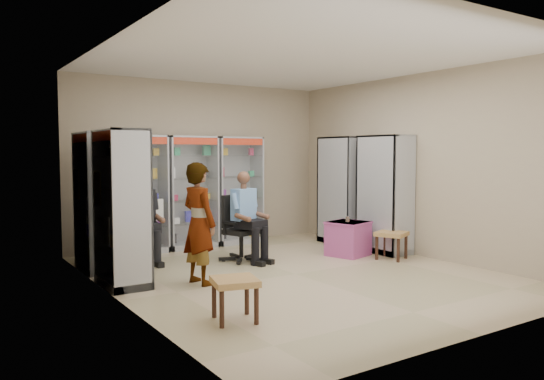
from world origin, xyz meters
TOP-DOWN VIEW (x-y plane):
  - floor at (0.00, 0.00)m, footprint 6.00×6.00m
  - room_shell at (0.00, 0.00)m, footprint 5.02×6.02m
  - cabinet_back_left at (-1.30, 2.73)m, footprint 0.90×0.50m
  - cabinet_back_mid at (-0.35, 2.73)m, footprint 0.90×0.50m
  - cabinet_back_right at (0.60, 2.73)m, footprint 0.90×0.50m
  - cabinet_right_far at (2.23, 1.60)m, footprint 0.90×0.50m
  - cabinet_right_near at (2.23, 0.50)m, footprint 0.90×0.50m
  - cabinet_left_far at (-2.23, 1.80)m, footprint 0.90×0.50m
  - cabinet_left_near at (-2.23, 0.70)m, footprint 0.90×0.50m
  - wooden_chair at (-1.55, 2.00)m, footprint 0.42×0.42m
  - seated_customer at (-1.55, 1.95)m, footprint 0.44×0.60m
  - office_chair at (-0.18, 1.22)m, footprint 0.70×0.70m
  - seated_shopkeeper at (-0.18, 1.17)m, footprint 0.59×0.70m
  - pink_trunk at (1.52, 0.62)m, footprint 0.73×0.71m
  - tea_glass at (1.50, 0.62)m, footprint 0.07×0.07m
  - woven_stool_a at (1.90, 0.01)m, footprint 0.58×0.58m
  - woven_stool_b at (-1.74, -1.36)m, footprint 0.54×0.54m
  - standing_man at (-1.37, 0.24)m, footprint 0.48×0.64m

SIDE VIEW (x-z plane):
  - floor at x=0.00m, z-range 0.00..0.00m
  - woven_stool_b at x=-1.74m, z-range 0.00..0.44m
  - woven_stool_a at x=1.90m, z-range 0.00..0.44m
  - pink_trunk at x=1.52m, z-range 0.00..0.57m
  - wooden_chair at x=-1.55m, z-range 0.00..0.94m
  - office_chair at x=-0.18m, z-range 0.00..1.04m
  - tea_glass at x=1.50m, z-range 0.57..0.66m
  - seated_shopkeeper at x=-0.18m, z-range 0.00..1.33m
  - seated_customer at x=-1.55m, z-range 0.00..1.34m
  - standing_man at x=-1.37m, z-range 0.00..1.58m
  - cabinet_back_left at x=-1.30m, z-range 0.00..2.00m
  - cabinet_back_mid at x=-0.35m, z-range 0.00..2.00m
  - cabinet_back_right at x=0.60m, z-range 0.00..2.00m
  - cabinet_right_far at x=2.23m, z-range 0.00..2.00m
  - cabinet_right_near at x=2.23m, z-range 0.00..2.00m
  - cabinet_left_far at x=-2.23m, z-range 0.00..2.00m
  - cabinet_left_near at x=-2.23m, z-range 0.00..2.00m
  - room_shell at x=0.00m, z-range 0.46..3.47m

